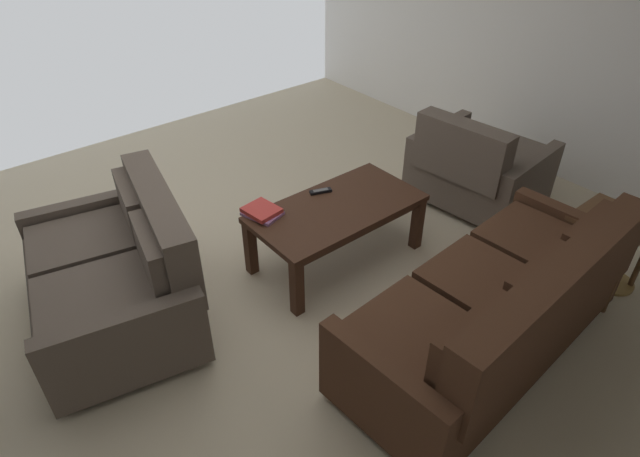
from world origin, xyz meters
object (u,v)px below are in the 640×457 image
object	(u,v)px
end_table	(610,231)
book_stack	(262,212)
armchair_side	(477,166)
loveseat_near	(120,273)
sofa_main	(499,309)
tv_remote	(321,191)
coffee_mug	(608,212)
coffee_table	(337,214)

from	to	relation	value
end_table	book_stack	xyz separation A→B (m)	(1.65, -1.59, 0.03)
armchair_side	loveseat_near	bearing A→B (deg)	-10.96
armchair_side	sofa_main	bearing A→B (deg)	41.21
sofa_main	tv_remote	xyz separation A→B (m)	(0.09, -1.49, 0.11)
loveseat_near	sofa_main	bearing A→B (deg)	132.35
sofa_main	loveseat_near	bearing A→B (deg)	-47.65
armchair_side	book_stack	distance (m)	1.91
armchair_side	coffee_mug	bearing A→B (deg)	76.89
loveseat_near	book_stack	xyz separation A→B (m)	(-0.95, 0.16, 0.14)
tv_remote	end_table	bearing A→B (deg)	126.69
loveseat_near	coffee_mug	distance (m)	3.08
coffee_table	book_stack	bearing A→B (deg)	-27.74
armchair_side	book_stack	xyz separation A→B (m)	(1.87, -0.38, 0.14)
sofa_main	coffee_table	size ratio (longest dim) A/B	1.62
sofa_main	book_stack	xyz separation A→B (m)	(0.58, -1.52, 0.12)
end_table	coffee_mug	bearing A→B (deg)	-38.07
loveseat_near	tv_remote	distance (m)	1.46
loveseat_near	armchair_side	bearing A→B (deg)	169.04
end_table	coffee_mug	distance (m)	0.17
loveseat_near	end_table	distance (m)	3.14
coffee_table	coffee_mug	world-z (taller)	coffee_mug
tv_remote	coffee_table	bearing A→B (deg)	83.04
armchair_side	coffee_mug	size ratio (longest dim) A/B	10.22
tv_remote	book_stack	bearing A→B (deg)	-3.58
end_table	loveseat_near	bearing A→B (deg)	-33.92
loveseat_near	tv_remote	xyz separation A→B (m)	(-1.44, 0.19, 0.12)
loveseat_near	coffee_mug	world-z (taller)	loveseat_near
coffee_mug	book_stack	bearing A→B (deg)	-44.09
loveseat_near	coffee_table	bearing A→B (deg)	164.00
loveseat_near	armchair_side	world-z (taller)	loveseat_near
end_table	tv_remote	distance (m)	1.94
coffee_table	coffee_mug	size ratio (longest dim) A/B	11.91
sofa_main	armchair_side	world-z (taller)	sofa_main
loveseat_near	tv_remote	bearing A→B (deg)	172.36
end_table	tv_remote	size ratio (longest dim) A/B	3.41
loveseat_near	tv_remote	world-z (taller)	loveseat_near
end_table	book_stack	distance (m)	2.29
sofa_main	loveseat_near	world-z (taller)	sofa_main
sofa_main	end_table	size ratio (longest dim) A/B	3.49
coffee_table	tv_remote	xyz separation A→B (m)	(-0.03, -0.21, 0.08)
armchair_side	end_table	bearing A→B (deg)	79.65
book_stack	tv_remote	size ratio (longest dim) A/B	1.74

